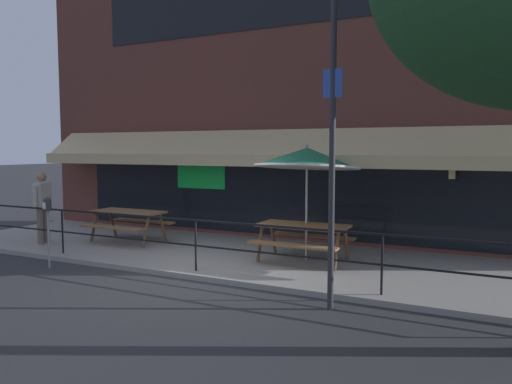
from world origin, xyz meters
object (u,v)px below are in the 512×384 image
Objects in this scene: pedestrian_walking at (42,204)px; parking_meter_near at (48,211)px; picnic_table_centre at (303,232)px; picnic_table_left at (128,217)px; patio_umbrella_centre at (307,158)px; street_sign_pole at (332,150)px.

pedestrian_walking is 2.32m from parking_meter_near.
picnic_table_centre is 1.27× the size of parking_meter_near.
picnic_table_left is 1.05× the size of pedestrian_walking.
pedestrian_walking is (-6.32, -1.11, -1.12)m from patio_umbrella_centre.
pedestrian_walking is 0.37× the size of street_sign_pole.
picnic_table_left is 2.04m from pedestrian_walking.
street_sign_pole reaches higher than patio_umbrella_centre.
parking_meter_near is at bearing -152.32° from picnic_table_centre.
picnic_table_left is 4.83m from patio_umbrella_centre.
picnic_table_centre is at bearing -1.44° from picnic_table_left.
street_sign_pole is (5.94, -2.44, 1.65)m from picnic_table_left.
picnic_table_centre is at bearing -90.00° from patio_umbrella_centre.
pedestrian_walking is (-1.72, -1.05, 0.35)m from picnic_table_left.
patio_umbrella_centre is 2.84m from street_sign_pole.
pedestrian_walking is at bearing 142.11° from parking_meter_near.
parking_meter_near is (-4.49, -2.54, -1.03)m from patio_umbrella_centre.
pedestrian_walking reaches higher than picnic_table_centre.
picnic_table_left is 2.51m from parking_meter_near.
patio_umbrella_centre is (4.60, 0.07, 1.47)m from picnic_table_left.
pedestrian_walking is at bearing -171.64° from picnic_table_centre.
patio_umbrella_centre is at bearing 90.00° from picnic_table_centre.
picnic_table_centre is 6.40m from pedestrian_walking.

